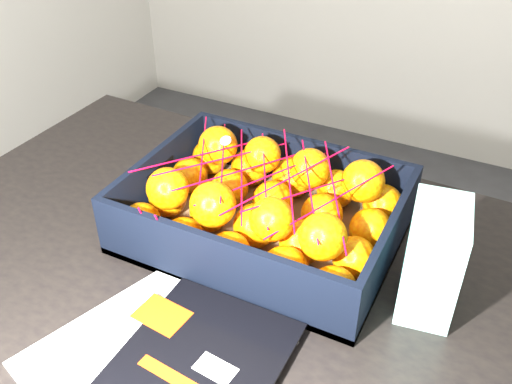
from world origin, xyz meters
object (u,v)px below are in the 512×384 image
at_px(magazine_stack, 166,362).
at_px(retail_carton, 433,260).
at_px(table, 232,306).
at_px(produce_crate, 264,220).

height_order(magazine_stack, retail_carton, retail_carton).
distance_m(magazine_stack, retail_carton, 0.40).
height_order(table, produce_crate, produce_crate).
bearing_deg(produce_crate, retail_carton, -7.24).
bearing_deg(table, retail_carton, 10.78).
bearing_deg(magazine_stack, retail_carton, 44.35).
xyz_separation_m(magazine_stack, retail_carton, (0.28, 0.27, 0.08)).
relative_size(produce_crate, retail_carton, 2.55).
distance_m(table, magazine_stack, 0.24).
relative_size(table, retail_carton, 7.01).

